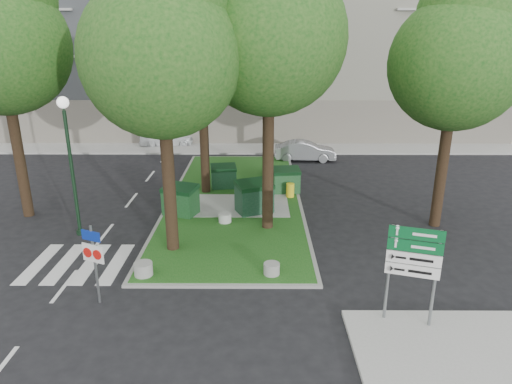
{
  "coord_description": "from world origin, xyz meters",
  "views": [
    {
      "loc": [
        1.63,
        -12.66,
        7.46
      ],
      "look_at": [
        1.54,
        3.37,
        2.0
      ],
      "focal_mm": 32.0,
      "sensor_mm": 36.0,
      "label": 1
    }
  ],
  "objects_px": {
    "dumpster_d": "(286,180)",
    "bollard_right": "(272,269)",
    "bollard_left": "(143,269)",
    "bollard_mid": "(225,218)",
    "car_white": "(166,137)",
    "tree_street_left": "(1,32)",
    "dumpster_c": "(254,197)",
    "tree_median_near_right": "(272,21)",
    "tree_median_mid": "(203,48)",
    "tree_street_right": "(460,51)",
    "dumpster_a": "(181,200)",
    "traffic_sign_pole": "(94,254)",
    "directional_sign": "(413,261)",
    "tree_median_near_left": "(163,42)",
    "tree_median_far": "(272,19)",
    "street_lamp": "(69,151)",
    "litter_bin": "(290,190)",
    "car_silver": "(305,151)",
    "dumpster_b": "(224,176)"
  },
  "relations": [
    {
      "from": "tree_median_near_left",
      "to": "dumpster_d",
      "type": "relative_size",
      "value": 7.3
    },
    {
      "from": "tree_median_near_right",
      "to": "bollard_right",
      "type": "height_order",
      "value": "tree_median_near_right"
    },
    {
      "from": "tree_median_mid",
      "to": "tree_median_far",
      "type": "relative_size",
      "value": 0.84
    },
    {
      "from": "car_silver",
      "to": "bollard_right",
      "type": "bearing_deg",
      "value": 172.22
    },
    {
      "from": "dumpster_d",
      "to": "bollard_right",
      "type": "bearing_deg",
      "value": -103.11
    },
    {
      "from": "dumpster_d",
      "to": "directional_sign",
      "type": "xyz_separation_m",
      "value": [
        2.66,
        -10.98,
        1.24
      ]
    },
    {
      "from": "tree_median_mid",
      "to": "bollard_right",
      "type": "distance_m",
      "value": 11.19
    },
    {
      "from": "bollard_left",
      "to": "bollard_mid",
      "type": "height_order",
      "value": "bollard_left"
    },
    {
      "from": "dumpster_a",
      "to": "bollard_mid",
      "type": "relative_size",
      "value": 3.17
    },
    {
      "from": "dumpster_c",
      "to": "bollard_left",
      "type": "xyz_separation_m",
      "value": [
        -3.54,
        -5.69,
        -0.47
      ]
    },
    {
      "from": "tree_street_left",
      "to": "car_silver",
      "type": "height_order",
      "value": "tree_street_left"
    },
    {
      "from": "tree_median_far",
      "to": "dumpster_b",
      "type": "xyz_separation_m",
      "value": [
        -2.44,
        -2.38,
        -7.63
      ]
    },
    {
      "from": "tree_median_near_left",
      "to": "tree_street_left",
      "type": "height_order",
      "value": "tree_street_left"
    },
    {
      "from": "bollard_right",
      "to": "traffic_sign_pole",
      "type": "relative_size",
      "value": 0.21
    },
    {
      "from": "bollard_left",
      "to": "tree_street_right",
      "type": "bearing_deg",
      "value": 22.17
    },
    {
      "from": "traffic_sign_pole",
      "to": "tree_median_near_right",
      "type": "bearing_deg",
      "value": 70.7
    },
    {
      "from": "litter_bin",
      "to": "bollard_mid",
      "type": "bearing_deg",
      "value": -132.55
    },
    {
      "from": "tree_street_left",
      "to": "dumpster_c",
      "type": "relative_size",
      "value": 5.98
    },
    {
      "from": "tree_median_near_right",
      "to": "dumpster_a",
      "type": "distance_m",
      "value": 8.3
    },
    {
      "from": "dumpster_b",
      "to": "car_silver",
      "type": "height_order",
      "value": "dumpster_b"
    },
    {
      "from": "dumpster_a",
      "to": "dumpster_b",
      "type": "distance_m",
      "value": 4.08
    },
    {
      "from": "tree_median_mid",
      "to": "tree_street_right",
      "type": "xyz_separation_m",
      "value": [
        10.0,
        -4.0,
        0.0
      ]
    },
    {
      "from": "tree_street_left",
      "to": "dumpster_b",
      "type": "height_order",
      "value": "tree_street_left"
    },
    {
      "from": "car_white",
      "to": "bollard_right",
      "type": "bearing_deg",
      "value": -166.78
    },
    {
      "from": "bollard_left",
      "to": "dumpster_d",
      "type": "bearing_deg",
      "value": 58.97
    },
    {
      "from": "bollard_left",
      "to": "litter_bin",
      "type": "relative_size",
      "value": 0.9
    },
    {
      "from": "car_white",
      "to": "car_silver",
      "type": "bearing_deg",
      "value": -119.92
    },
    {
      "from": "dumpster_a",
      "to": "car_white",
      "type": "xyz_separation_m",
      "value": [
        -3.23,
        13.57,
        -0.11
      ]
    },
    {
      "from": "tree_street_right",
      "to": "street_lamp",
      "type": "distance_m",
      "value": 15.03
    },
    {
      "from": "dumpster_b",
      "to": "tree_median_far",
      "type": "bearing_deg",
      "value": 35.6
    },
    {
      "from": "bollard_mid",
      "to": "street_lamp",
      "type": "xyz_separation_m",
      "value": [
        -5.7,
        -1.02,
        3.1
      ]
    },
    {
      "from": "car_white",
      "to": "bollard_left",
      "type": "bearing_deg",
      "value": -178.59
    },
    {
      "from": "tree_median_mid",
      "to": "dumpster_d",
      "type": "height_order",
      "value": "tree_median_mid"
    },
    {
      "from": "bollard_right",
      "to": "street_lamp",
      "type": "xyz_separation_m",
      "value": [
        -7.54,
        3.39,
        3.11
      ]
    },
    {
      "from": "bollard_left",
      "to": "directional_sign",
      "type": "height_order",
      "value": "directional_sign"
    },
    {
      "from": "tree_median_far",
      "to": "litter_bin",
      "type": "xyz_separation_m",
      "value": [
        0.88,
        -3.86,
        -7.86
      ]
    },
    {
      "from": "dumpster_b",
      "to": "litter_bin",
      "type": "bearing_deg",
      "value": -32.73
    },
    {
      "from": "tree_median_mid",
      "to": "tree_median_far",
      "type": "height_order",
      "value": "tree_median_far"
    },
    {
      "from": "dumpster_d",
      "to": "bollard_right",
      "type": "xyz_separation_m",
      "value": [
        -0.93,
        -8.39,
        -0.41
      ]
    },
    {
      "from": "dumpster_a",
      "to": "traffic_sign_pole",
      "type": "distance_m",
      "value": 7.04
    },
    {
      "from": "car_white",
      "to": "dumpster_b",
      "type": "bearing_deg",
      "value": -161.03
    },
    {
      "from": "dumpster_c",
      "to": "bollard_left",
      "type": "distance_m",
      "value": 6.72
    },
    {
      "from": "bollard_right",
      "to": "car_white",
      "type": "height_order",
      "value": "car_white"
    },
    {
      "from": "tree_median_far",
      "to": "traffic_sign_pole",
      "type": "bearing_deg",
      "value": -112.4
    },
    {
      "from": "tree_median_near_left",
      "to": "bollard_left",
      "type": "relative_size",
      "value": 17.54
    },
    {
      "from": "dumpster_b",
      "to": "car_silver",
      "type": "relative_size",
      "value": 0.37
    },
    {
      "from": "dumpster_c",
      "to": "car_white",
      "type": "relative_size",
      "value": 0.49
    },
    {
      "from": "tree_street_right",
      "to": "litter_bin",
      "type": "height_order",
      "value": "tree_street_right"
    },
    {
      "from": "tree_median_mid",
      "to": "traffic_sign_pole",
      "type": "height_order",
      "value": "tree_median_mid"
    },
    {
      "from": "tree_median_far",
      "to": "street_lamp",
      "type": "height_order",
      "value": "tree_median_far"
    }
  ]
}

